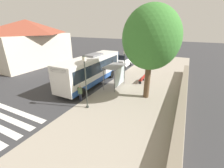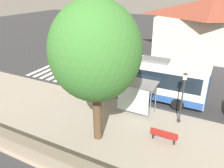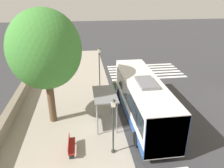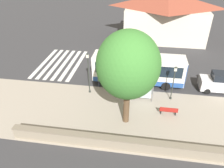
% 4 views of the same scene
% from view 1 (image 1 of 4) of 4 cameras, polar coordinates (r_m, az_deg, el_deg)
% --- Properties ---
extents(ground_plane, '(120.00, 120.00, 0.00)m').
position_cam_1_polar(ground_plane, '(18.22, -2.51, -0.33)').
color(ground_plane, '#353538').
rests_on(ground_plane, ground).
extents(sidewalk_plaza, '(9.00, 44.00, 0.02)m').
position_cam_1_polar(sidewalk_plaza, '(16.68, 11.19, -2.86)').
color(sidewalk_plaza, '#9E9384').
rests_on(sidewalk_plaza, ground).
extents(stone_wall, '(0.60, 20.00, 1.09)m').
position_cam_1_polar(stone_wall, '(16.04, 25.37, -3.53)').
color(stone_wall, gray).
rests_on(stone_wall, ground).
extents(background_building, '(8.16, 13.53, 7.68)m').
position_cam_1_polar(background_building, '(31.02, -28.94, 13.73)').
color(background_building, beige).
rests_on(background_building, ground).
extents(bus, '(2.61, 10.24, 3.55)m').
position_cam_1_polar(bus, '(18.18, -7.93, 5.56)').
color(bus, silver).
rests_on(bus, ground).
extents(bus_shelter, '(1.66, 3.00, 2.56)m').
position_cam_1_polar(bus_shelter, '(16.89, 1.44, 5.48)').
color(bus_shelter, slate).
rests_on(bus_shelter, ground).
extents(pedestrian, '(0.34, 0.22, 1.58)m').
position_cam_1_polar(pedestrian, '(14.39, -12.06, -3.02)').
color(pedestrian, '#2D3347').
rests_on(pedestrian, ground).
extents(bench, '(0.40, 1.68, 0.88)m').
position_cam_1_polar(bench, '(19.23, 11.39, 1.96)').
color(bench, maroon).
rests_on(bench, ground).
extents(street_lamp_near, '(0.28, 0.28, 3.83)m').
position_cam_1_polar(street_lamp_near, '(19.89, 4.74, 8.41)').
color(street_lamp_near, '#2D332D').
rests_on(street_lamp_near, ground).
extents(street_lamp_far, '(0.28, 0.28, 4.66)m').
position_cam_1_polar(street_lamp_far, '(12.39, -10.06, 2.19)').
color(street_lamp_far, '#2D332D').
rests_on(street_lamp_far, ground).
extents(shade_tree, '(5.08, 5.08, 8.52)m').
position_cam_1_polar(shade_tree, '(14.08, 14.67, 16.45)').
color(shade_tree, brown).
rests_on(shade_tree, ground).
extents(parked_car_behind_bus, '(1.92, 4.25, 2.20)m').
position_cam_1_polar(parked_car_behind_bus, '(25.87, 4.21, 8.71)').
color(parked_car_behind_bus, silver).
rests_on(parked_car_behind_bus, ground).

